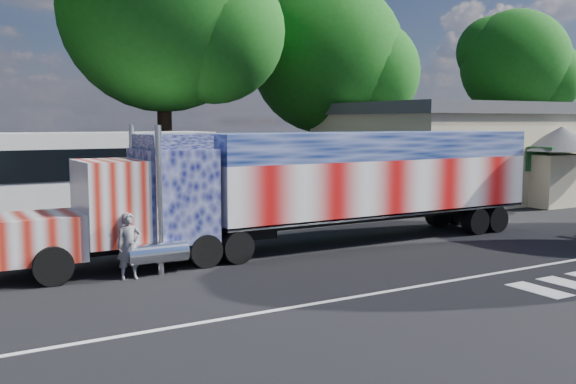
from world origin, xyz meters
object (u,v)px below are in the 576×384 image
semi_truck (318,184)px  tree_n_mid (166,10)px  tree_ne_a (330,58)px  coach_bus (48,180)px  woman (129,246)px  tree_far_ne (517,65)px

semi_truck → tree_n_mid: tree_n_mid is taller
tree_ne_a → tree_n_mid: tree_n_mid is taller
tree_n_mid → coach_bus: bearing=-147.6°
coach_bus → woman: size_ratio=7.23×
semi_truck → tree_n_mid: size_ratio=1.33×
tree_n_mid → semi_truck: bearing=-85.7°
coach_bus → tree_ne_a: tree_ne_a is taller
semi_truck → coach_bus: size_ratio=1.49×
semi_truck → tree_far_ne: tree_far_ne is taller
semi_truck → tree_far_ne: bearing=28.5°
woman → tree_n_mid: size_ratio=0.12×
coach_bus → tree_n_mid: (6.36, 4.05, 7.58)m
coach_bus → woman: (0.42, -9.41, -1.06)m
tree_ne_a → coach_bus: bearing=-161.6°
semi_truck → tree_n_mid: (-0.92, 12.11, 7.42)m
tree_far_ne → coach_bus: bearing=-169.5°
woman → tree_ne_a: 23.36m
semi_truck → tree_far_ne: size_ratio=1.58×
woman → tree_n_mid: (5.95, 13.45, 8.64)m
coach_bus → tree_n_mid: bearing=32.4°
coach_bus → tree_far_ne: bearing=10.5°
woman → tree_ne_a: bearing=46.9°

